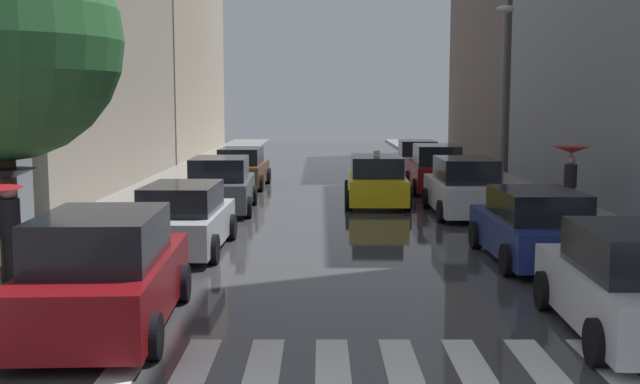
% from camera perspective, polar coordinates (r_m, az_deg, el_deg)
% --- Properties ---
extents(ground_plane, '(28.00, 72.00, 0.04)m').
position_cam_1_polar(ground_plane, '(30.31, 1.10, 0.26)').
color(ground_plane, '#39393C').
extents(sidewalk_left, '(3.00, 72.00, 0.15)m').
position_cam_1_polar(sidewalk_left, '(30.86, -11.05, 0.43)').
color(sidewalk_left, gray).
rests_on(sidewalk_left, ground).
extents(sidewalk_right, '(3.00, 72.00, 0.15)m').
position_cam_1_polar(sidewalk_right, '(31.12, 13.16, 0.43)').
color(sidewalk_right, gray).
rests_on(sidewalk_right, ground).
extents(crosswalk_stripes, '(6.75, 2.20, 0.01)m').
position_cam_1_polar(crosswalk_stripes, '(10.19, 3.49, -12.83)').
color(crosswalk_stripes, silver).
rests_on(crosswalk_stripes, ground).
extents(building_left_far, '(6.00, 19.87, 14.61)m').
position_cam_1_polar(building_left_far, '(50.51, -12.15, 11.05)').
color(building_left_far, '#B2A38C').
rests_on(building_left_far, ground).
extents(parked_car_left_nearest, '(2.27, 4.59, 1.79)m').
position_cam_1_polar(parked_car_left_nearest, '(11.98, -15.82, -5.97)').
color(parked_car_left_nearest, maroon).
rests_on(parked_car_left_nearest, ground).
extents(parked_car_left_second, '(2.04, 4.38, 1.57)m').
position_cam_1_polar(parked_car_left_second, '(17.75, -10.16, -2.03)').
color(parked_car_left_second, '#B2B7BF').
rests_on(parked_car_left_second, ground).
extents(parked_car_left_third, '(2.19, 4.37, 1.70)m').
position_cam_1_polar(parked_car_left_third, '(23.98, -7.49, 0.44)').
color(parked_car_left_third, '#474C51').
rests_on(parked_car_left_third, ground).
extents(parked_car_left_fourth, '(2.09, 4.40, 1.59)m').
position_cam_1_polar(parked_car_left_fourth, '(30.59, -5.90, 1.73)').
color(parked_car_left_fourth, brown).
rests_on(parked_car_left_fourth, ground).
extents(parked_car_right_nearest, '(2.29, 4.24, 1.64)m').
position_cam_1_polar(parked_car_right_nearest, '(12.10, 22.51, -6.44)').
color(parked_car_right_nearest, silver).
rests_on(parked_car_right_nearest, ground).
extents(parked_car_right_second, '(2.13, 4.34, 1.56)m').
position_cam_1_polar(parked_car_right_second, '(17.01, 15.63, -2.56)').
color(parked_car_right_second, navy).
rests_on(parked_car_right_second, ground).
extents(parked_car_right_third, '(2.01, 4.61, 1.74)m').
position_cam_1_polar(parked_car_right_third, '(23.47, 10.61, 0.28)').
color(parked_car_right_third, silver).
rests_on(parked_car_right_third, ground).
extents(parked_car_right_fourth, '(2.12, 4.74, 1.78)m').
position_cam_1_polar(parked_car_right_fourth, '(29.41, 8.55, 1.65)').
color(parked_car_right_fourth, maroon).
rests_on(parked_car_right_fourth, ground).
extents(parked_car_right_fifth, '(2.06, 4.08, 1.67)m').
position_cam_1_polar(parked_car_right_fifth, '(34.81, 7.17, 2.38)').
color(parked_car_right_fifth, silver).
rests_on(parked_car_right_fifth, ground).
extents(taxi_midroad, '(2.16, 4.72, 1.81)m').
position_cam_1_polar(taxi_midroad, '(25.56, 4.14, 0.80)').
color(taxi_midroad, yellow).
rests_on(taxi_midroad, ground).
extents(pedestrian_near_tree, '(0.98, 0.98, 2.09)m').
position_cam_1_polar(pedestrian_near_tree, '(14.61, -22.22, -0.69)').
color(pedestrian_near_tree, black).
rests_on(pedestrian_near_tree, sidewalk_left).
extents(pedestrian_by_kerb, '(1.06, 1.06, 1.99)m').
position_cam_1_polar(pedestrian_by_kerb, '(23.03, 18.13, 1.97)').
color(pedestrian_by_kerb, '#38513D').
rests_on(pedestrian_by_kerb, sidewalk_right).
extents(lamp_post_right, '(0.60, 0.28, 6.44)m').
position_cam_1_polar(lamp_post_right, '(26.61, 13.46, 7.61)').
color(lamp_post_right, '#595B60').
rests_on(lamp_post_right, sidewalk_right).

